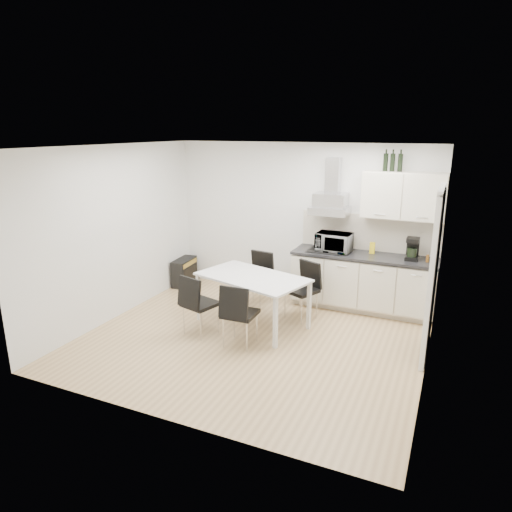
% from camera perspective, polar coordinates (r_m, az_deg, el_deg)
% --- Properties ---
extents(ground, '(4.50, 4.50, 0.00)m').
position_cam_1_polar(ground, '(6.42, -0.47, -10.36)').
color(ground, tan).
rests_on(ground, ground).
extents(wall_back, '(4.50, 0.10, 2.60)m').
position_cam_1_polar(wall_back, '(7.78, 5.63, 4.37)').
color(wall_back, white).
rests_on(wall_back, ground).
extents(wall_front, '(4.50, 0.10, 2.60)m').
position_cam_1_polar(wall_front, '(4.31, -11.62, -5.29)').
color(wall_front, white).
rests_on(wall_front, ground).
extents(wall_left, '(0.10, 4.00, 2.60)m').
position_cam_1_polar(wall_left, '(7.17, -17.12, 2.76)').
color(wall_left, white).
rests_on(wall_left, ground).
extents(wall_right, '(0.10, 4.00, 2.60)m').
position_cam_1_polar(wall_right, '(5.47, 21.53, -1.58)').
color(wall_right, white).
rests_on(wall_right, ground).
extents(ceiling, '(4.50, 4.50, 0.00)m').
position_cam_1_polar(ceiling, '(5.77, -0.52, 13.52)').
color(ceiling, white).
rests_on(ceiling, wall_back).
extents(doorway, '(0.08, 1.04, 2.10)m').
position_cam_1_polar(doorway, '(6.06, 21.20, -2.37)').
color(doorway, white).
rests_on(doorway, ground).
extents(kitchenette, '(2.22, 0.64, 2.52)m').
position_cam_1_polar(kitchenette, '(7.36, 13.68, -0.44)').
color(kitchenette, beige).
rests_on(kitchenette, ground).
extents(dining_table, '(1.75, 1.29, 0.75)m').
position_cam_1_polar(dining_table, '(6.63, -0.44, -3.12)').
color(dining_table, white).
rests_on(dining_table, ground).
extents(chair_far_left, '(0.50, 0.55, 0.88)m').
position_cam_1_polar(chair_far_left, '(7.43, 0.05, -2.98)').
color(chair_far_left, black).
rests_on(chair_far_left, ground).
extents(chair_far_right, '(0.61, 0.64, 0.88)m').
position_cam_1_polar(chair_far_right, '(6.95, 5.67, -4.40)').
color(chair_far_right, black).
rests_on(chair_far_right, ground).
extents(chair_near_left, '(0.56, 0.60, 0.88)m').
position_cam_1_polar(chair_near_left, '(6.46, -6.96, -6.05)').
color(chair_near_left, black).
rests_on(chair_near_left, ground).
extents(chair_near_right, '(0.45, 0.51, 0.88)m').
position_cam_1_polar(chair_near_right, '(6.09, -2.00, -7.29)').
color(chair_near_right, black).
rests_on(chair_near_right, ground).
extents(guitar_amp, '(0.31, 0.61, 0.49)m').
position_cam_1_polar(guitar_amp, '(8.57, -8.96, -1.96)').
color(guitar_amp, black).
rests_on(guitar_amp, ground).
extents(floor_speaker, '(0.19, 0.17, 0.29)m').
position_cam_1_polar(floor_speaker, '(8.24, 0.54, -3.26)').
color(floor_speaker, black).
rests_on(floor_speaker, ground).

